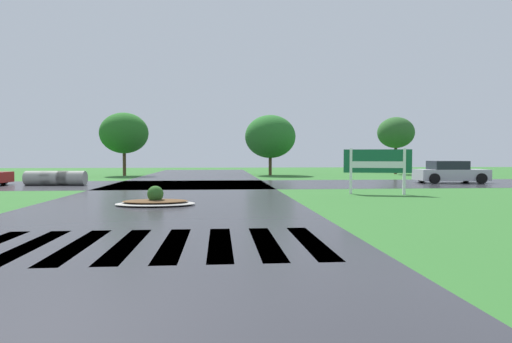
% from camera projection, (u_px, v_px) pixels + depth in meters
% --- Properties ---
extents(asphalt_roadway, '(9.37, 80.00, 0.01)m').
position_uv_depth(asphalt_roadway, '(163.00, 209.00, 14.08)').
color(asphalt_roadway, '#2B2B30').
rests_on(asphalt_roadway, ground).
extents(asphalt_cross_road, '(90.00, 8.44, 0.01)m').
position_uv_depth(asphalt_cross_road, '(189.00, 184.00, 26.35)').
color(asphalt_cross_road, '#2B2B30').
rests_on(asphalt_cross_road, ground).
extents(crosswalk_stripes, '(7.65, 3.43, 0.01)m').
position_uv_depth(crosswalk_stripes, '(126.00, 245.00, 8.51)').
color(crosswalk_stripes, white).
rests_on(crosswalk_stripes, ground).
extents(estate_billboard, '(2.87, 0.87, 2.05)m').
position_uv_depth(estate_billboard, '(377.00, 163.00, 19.69)').
color(estate_billboard, white).
rests_on(estate_billboard, ground).
extents(median_island, '(2.74, 1.61, 0.68)m').
position_uv_depth(median_island, '(155.00, 201.00, 15.27)').
color(median_island, '#9E9B93').
rests_on(median_island, ground).
extents(car_dark_suv, '(4.39, 2.32, 1.39)m').
position_uv_depth(car_dark_suv, '(450.00, 173.00, 28.02)').
color(car_dark_suv, '#B7B7BF').
rests_on(car_dark_suv, ground).
extents(drainage_pipe_stack, '(3.51, 1.13, 0.83)m').
position_uv_depth(drainage_pipe_stack, '(56.00, 178.00, 25.65)').
color(drainage_pipe_stack, '#9E9B93').
rests_on(drainage_pipe_stack, ground).
extents(background_treeline, '(41.60, 5.47, 5.42)m').
position_uv_depth(background_treeline, '(208.00, 135.00, 39.03)').
color(background_treeline, '#4C3823').
rests_on(background_treeline, ground).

